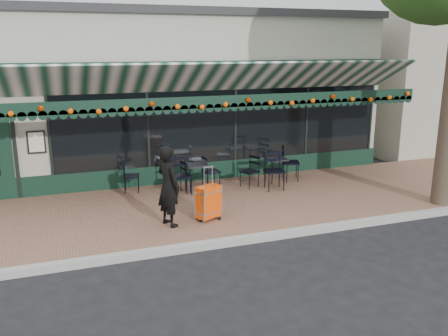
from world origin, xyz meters
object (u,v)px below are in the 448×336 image
object	(u,v)px
cafe_table_a	(276,161)
chair_a_left	(250,172)
woman	(168,186)
chair_a_front	(274,171)
chair_a_right	(290,163)
chair_b_right	(211,172)
chair_b_front	(181,176)
suitcase	(208,202)
chair_solo	(131,176)
cafe_table_b	(196,167)
chair_b_left	(178,178)

from	to	relation	value
cafe_table_a	chair_a_left	distance (m)	0.93
woman	chair_a_front	bearing A→B (deg)	-85.72
chair_a_left	chair_a_right	size ratio (longest dim) A/B	0.86
woman	chair_a_right	distance (m)	4.53
woman	cafe_table_a	distance (m)	4.12
chair_a_left	chair_b_right	distance (m)	1.00
chair_a_front	chair_b_front	world-z (taller)	chair_a_front
chair_b_front	woman	bearing A→B (deg)	-119.06
suitcase	chair_a_front	xyz separation A→B (m)	(2.25, 1.51, 0.09)
chair_b_right	chair_solo	world-z (taller)	chair_b_right
chair_a_right	chair_b_front	bearing A→B (deg)	116.08
cafe_table_a	chair_a_left	xyz separation A→B (m)	(-0.88, -0.24, -0.17)
cafe_table_b	chair_b_right	world-z (taller)	chair_b_right
woman	chair_a_right	world-z (taller)	woman
suitcase	chair_a_front	distance (m)	2.71
woman	chair_b_left	world-z (taller)	woman
cafe_table_a	chair_b_left	world-z (taller)	chair_b_left
woman	chair_solo	bearing A→B (deg)	-13.92
chair_b_left	woman	bearing A→B (deg)	-30.69
cafe_table_b	chair_a_left	distance (m)	1.40
cafe_table_b	chair_b_right	distance (m)	0.47
chair_b_front	chair_solo	distance (m)	1.29
suitcase	chair_a_front	size ratio (longest dim) A/B	1.21
chair_a_left	chair_a_right	world-z (taller)	chair_a_right
suitcase	chair_solo	distance (m)	2.82
chair_solo	suitcase	bearing A→B (deg)	-143.36
woman	chair_a_front	distance (m)	3.49
suitcase	chair_b_left	bearing A→B (deg)	70.10
cafe_table_a	chair_a_left	bearing A→B (deg)	-164.49
suitcase	chair_a_left	world-z (taller)	suitcase
chair_b_right	chair_b_front	xyz separation A→B (m)	(-0.88, -0.33, 0.04)
chair_a_right	chair_b_right	xyz separation A→B (m)	(-2.27, 0.04, -0.06)
chair_a_right	chair_b_left	bearing A→B (deg)	114.74
cafe_table_a	cafe_table_b	size ratio (longest dim) A/B	0.95
chair_a_front	cafe_table_a	bearing A→B (deg)	69.35
suitcase	chair_a_right	distance (m)	3.78
chair_b_right	chair_solo	bearing A→B (deg)	76.87
suitcase	cafe_table_b	bearing A→B (deg)	55.50
woman	chair_a_left	bearing A→B (deg)	-75.09
chair_a_left	cafe_table_a	bearing A→B (deg)	83.00
suitcase	chair_solo	world-z (taller)	suitcase
chair_a_right	chair_a_front	xyz separation A→B (m)	(-0.81, -0.70, 0.00)
chair_a_left	chair_a_front	distance (m)	0.66
chair_b_front	chair_solo	xyz separation A→B (m)	(-1.13, 0.62, -0.06)
woman	suitcase	bearing A→B (deg)	-110.24
chair_b_left	chair_b_right	world-z (taller)	chair_b_right
chair_a_right	chair_b_right	world-z (taller)	chair_a_right
woman	cafe_table_b	world-z (taller)	woman
cafe_table_b	chair_b_front	xyz separation A→B (m)	(-0.46, -0.24, -0.14)
chair_a_right	chair_a_front	size ratio (longest dim) A/B	1.00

